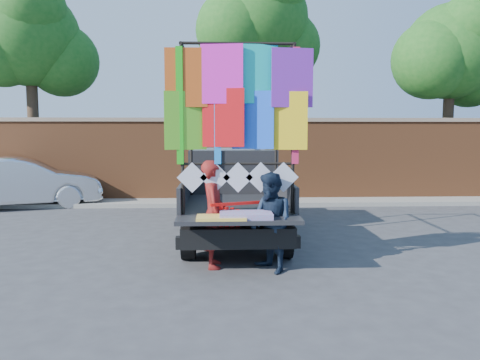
{
  "coord_description": "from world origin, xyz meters",
  "views": [
    {
      "loc": [
        -0.31,
        -7.65,
        2.2
      ],
      "look_at": [
        0.02,
        0.24,
        1.37
      ],
      "focal_mm": 35.0,
      "sensor_mm": 36.0,
      "label": 1
    }
  ],
  "objects_px": {
    "pickup_truck": "(233,191)",
    "woman": "(214,214)",
    "sedan": "(22,183)",
    "man": "(271,223)"
  },
  "relations": [
    {
      "from": "woman",
      "to": "pickup_truck",
      "type": "bearing_deg",
      "value": -11.52
    },
    {
      "from": "sedan",
      "to": "man",
      "type": "xyz_separation_m",
      "value": [
        6.51,
        -6.5,
        0.06
      ]
    },
    {
      "from": "pickup_truck",
      "to": "woman",
      "type": "xyz_separation_m",
      "value": [
        -0.39,
        -2.71,
        -0.03
      ]
    },
    {
      "from": "pickup_truck",
      "to": "woman",
      "type": "distance_m",
      "value": 2.74
    },
    {
      "from": "pickup_truck",
      "to": "man",
      "type": "distance_m",
      "value": 3.06
    },
    {
      "from": "sedan",
      "to": "woman",
      "type": "distance_m",
      "value": 8.36
    },
    {
      "from": "pickup_truck",
      "to": "woman",
      "type": "bearing_deg",
      "value": -98.24
    },
    {
      "from": "pickup_truck",
      "to": "sedan",
      "type": "bearing_deg",
      "value": 149.84
    },
    {
      "from": "pickup_truck",
      "to": "woman",
      "type": "relative_size",
      "value": 3.27
    },
    {
      "from": "woman",
      "to": "man",
      "type": "bearing_deg",
      "value": -111.81
    }
  ]
}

